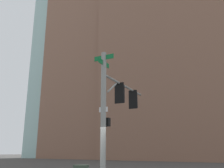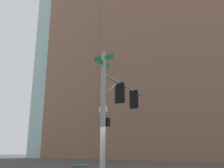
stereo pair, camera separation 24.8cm
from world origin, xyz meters
name	(u,v)px [view 2 (the right image)]	position (x,y,z in m)	size (l,w,h in m)	color
signal_pole_assembly	(116,103)	(0.19, 1.87, 3.85)	(1.14, 5.62, 6.20)	gray
building_brick_nearside	(185,64)	(-5.70, 36.30, 17.54)	(25.44, 19.94, 35.08)	#845B47
building_glass_tower	(109,0)	(-27.55, 42.43, 42.97)	(23.55, 29.17, 85.94)	#9EC6C1
building_brick_farside	(104,46)	(-25.01, 36.76, 26.05)	(17.70, 19.58, 52.10)	#845B47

